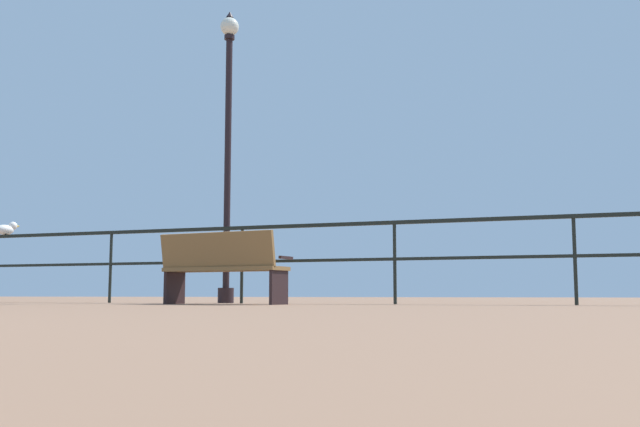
# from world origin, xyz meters

# --- Properties ---
(pier_railing) EXTENTS (22.04, 0.05, 1.08)m
(pier_railing) POSITION_xyz_m (-0.00, 9.43, 0.80)
(pier_railing) COLOR black
(pier_railing) RESTS_ON ground_plane
(bench_near_left) EXTENTS (1.70, 0.76, 0.91)m
(bench_near_left) POSITION_xyz_m (0.18, 8.50, 0.51)
(bench_near_left) COLOR brown
(bench_near_left) RESTS_ON ground_plane
(lamppost_center) EXTENTS (0.28, 0.28, 4.41)m
(lamppost_center) POSITION_xyz_m (-0.43, 9.78, 2.49)
(lamppost_center) COLOR black
(lamppost_center) RESTS_ON ground_plane
(seagull_on_rail) EXTENTS (0.27, 0.45, 0.22)m
(seagull_on_rail) POSITION_xyz_m (-4.26, 9.46, 1.18)
(seagull_on_rail) COLOR silver
(seagull_on_rail) RESTS_ON pier_railing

